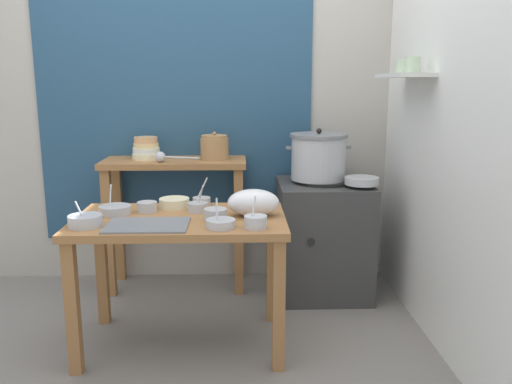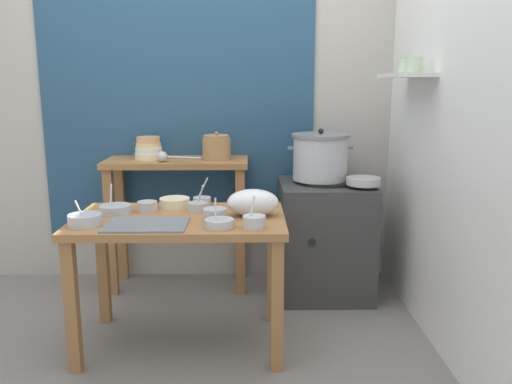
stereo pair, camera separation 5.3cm
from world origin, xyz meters
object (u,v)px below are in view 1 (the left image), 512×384
at_px(clay_pot, 215,148).
at_px(prep_bowl_7, 147,207).
at_px(ladle, 162,157).
at_px(prep_bowl_4, 198,207).
at_px(serving_tray, 147,225).
at_px(prep_bowl_5, 85,220).
at_px(prep_bowl_8, 221,223).
at_px(stove_block, 323,238).
at_px(prep_bowl_1, 115,209).
at_px(back_shelf_table, 175,192).
at_px(prep_bowl_6, 202,201).
at_px(prep_table, 181,237).
at_px(bowl_stack_enamel, 146,149).
at_px(prep_bowl_3, 174,203).
at_px(prep_bowl_2, 216,214).
at_px(plastic_bag, 253,203).
at_px(steamer_pot, 318,157).
at_px(prep_bowl_0, 256,221).
at_px(wide_pan, 362,181).

bearing_deg(clay_pot, prep_bowl_7, -114.87).
relative_size(ladle, prep_bowl_4, 1.95).
bearing_deg(serving_tray, prep_bowl_5, 179.67).
height_order(clay_pot, prep_bowl_8, clay_pot).
relative_size(stove_block, prep_bowl_1, 4.60).
bearing_deg(back_shelf_table, ladle, -119.36).
bearing_deg(prep_bowl_4, prep_bowl_6, 85.94).
bearing_deg(back_shelf_table, prep_bowl_7, -95.20).
xyz_separation_m(back_shelf_table, stove_block, (1.00, -0.13, -0.30)).
height_order(prep_table, prep_bowl_8, prep_bowl_8).
distance_m(back_shelf_table, bowl_stack_enamel, 0.35).
relative_size(serving_tray, prep_bowl_5, 2.43).
bearing_deg(prep_bowl_3, prep_bowl_2, -49.54).
bearing_deg(stove_block, plastic_bag, -124.95).
distance_m(serving_tray, prep_bowl_7, 0.29).
distance_m(back_shelf_table, plastic_bag, 0.98).
bearing_deg(stove_block, prep_bowl_1, -152.56).
distance_m(prep_bowl_1, prep_bowl_2, 0.56).
xyz_separation_m(prep_table, ladle, (-0.19, 0.73, 0.33)).
height_order(plastic_bag, prep_bowl_8, plastic_bag).
relative_size(steamer_pot, plastic_bag, 1.57).
relative_size(plastic_bag, prep_bowl_1, 1.61).
distance_m(stove_block, prep_bowl_7, 1.27).
bearing_deg(prep_bowl_2, plastic_bag, 23.77).
distance_m(prep_table, serving_tray, 0.25).
relative_size(prep_table, plastic_bag, 4.04).
xyz_separation_m(prep_bowl_0, prep_bowl_5, (-0.83, 0.06, -0.00)).
distance_m(back_shelf_table, prep_bowl_3, 0.64).
bearing_deg(plastic_bag, clay_pot, 106.01).
height_order(back_shelf_table, prep_bowl_0, back_shelf_table).
xyz_separation_m(prep_bowl_4, prep_bowl_5, (-0.53, -0.28, 0.00)).
distance_m(stove_block, prep_bowl_1, 1.43).
bearing_deg(back_shelf_table, serving_tray, -90.97).
relative_size(back_shelf_table, wide_pan, 4.47).
bearing_deg(prep_table, back_shelf_table, 98.43).
xyz_separation_m(clay_pot, prep_bowl_3, (-0.20, -0.63, -0.23)).
height_order(prep_table, prep_bowl_5, prep_bowl_5).
height_order(prep_bowl_0, prep_bowl_4, prep_bowl_0).
relative_size(back_shelf_table, prep_bowl_2, 8.04).
height_order(bowl_stack_enamel, wide_pan, bowl_stack_enamel).
distance_m(prep_bowl_6, prep_bowl_7, 0.32).
bearing_deg(back_shelf_table, prep_bowl_3, -83.68).
bearing_deg(prep_bowl_7, serving_tray, -80.26).
bearing_deg(prep_bowl_5, prep_bowl_6, 38.38).
bearing_deg(prep_bowl_3, serving_tray, -102.67).
height_order(ladle, serving_tray, ladle).
bearing_deg(stove_block, prep_bowl_4, -142.65).
distance_m(prep_bowl_4, prep_bowl_6, 0.15).
bearing_deg(prep_bowl_2, wide_pan, 34.84).
height_order(prep_bowl_1, prep_bowl_6, prep_bowl_6).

